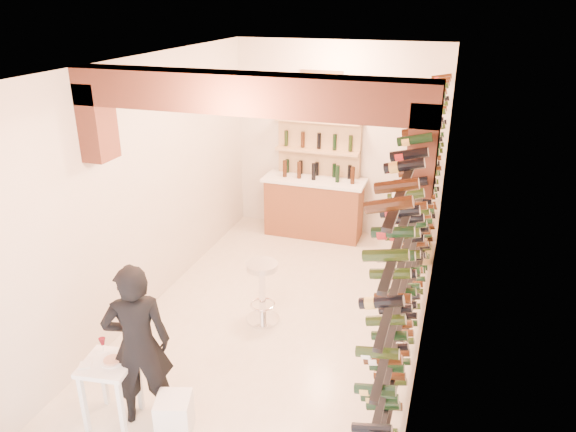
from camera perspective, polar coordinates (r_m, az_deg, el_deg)
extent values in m
plane|color=beige|center=(7.07, -0.76, -10.68)|extent=(6.00, 6.00, 0.00)
cube|color=beige|center=(9.10, 5.29, 7.93)|extent=(3.50, 0.02, 3.20)
cube|color=beige|center=(3.94, -15.35, -13.48)|extent=(3.50, 0.02, 3.20)
cube|color=beige|center=(7.07, -14.42, 3.03)|extent=(0.02, 6.00, 3.20)
cube|color=beige|center=(6.05, 15.07, -0.35)|extent=(0.02, 6.00, 3.20)
cube|color=#A05338|center=(5.96, -0.92, 16.05)|extent=(3.50, 6.00, 0.02)
cube|color=brown|center=(5.06, -4.65, 12.78)|extent=(3.50, 0.35, 0.36)
cube|color=brown|center=(5.94, -19.46, 9.38)|extent=(0.24, 0.35, 0.80)
cube|color=brown|center=(4.77, 14.06, 7.05)|extent=(0.24, 0.35, 0.80)
cube|color=black|center=(6.68, 12.51, -10.93)|extent=(0.06, 5.70, 0.03)
cube|color=black|center=(6.47, 12.81, -7.96)|extent=(0.06, 5.70, 0.03)
cube|color=black|center=(6.28, 13.12, -4.81)|extent=(0.06, 5.70, 0.03)
cube|color=black|center=(6.11, 13.44, -1.47)|extent=(0.06, 5.70, 0.03)
cube|color=black|center=(5.97, 13.78, 2.05)|extent=(0.06, 5.70, 0.03)
cube|color=black|center=(5.84, 14.14, 5.73)|extent=(0.06, 5.70, 0.03)
cube|color=black|center=(5.75, 14.52, 9.54)|extent=(0.06, 5.70, 0.03)
cube|color=brown|center=(9.19, 2.73, 0.81)|extent=(1.60, 0.55, 0.96)
cube|color=white|center=(9.02, 2.79, 3.79)|extent=(1.70, 0.62, 0.05)
cube|color=tan|center=(9.26, 3.23, 4.38)|extent=(1.40, 0.10, 2.00)
cube|color=tan|center=(9.36, 3.00, 1.00)|extent=(1.40, 0.28, 0.04)
cube|color=tan|center=(9.19, 3.07, 3.90)|extent=(1.40, 0.28, 0.04)
cube|color=tan|center=(9.04, 3.13, 6.91)|extent=(1.40, 0.28, 0.04)
cube|color=tan|center=(8.92, 3.20, 10.01)|extent=(1.40, 0.28, 0.04)
cube|color=brown|center=(8.97, 3.52, 13.32)|extent=(0.70, 0.04, 0.55)
cube|color=#99998C|center=(8.95, 3.48, 13.30)|extent=(0.60, 0.01, 0.45)
cube|color=white|center=(5.50, -18.47, -14.56)|extent=(0.52, 0.52, 0.04)
cube|color=white|center=(5.67, -20.71, -18.03)|extent=(0.04, 0.04, 0.63)
cube|color=white|center=(5.51, -17.15, -18.87)|extent=(0.04, 0.04, 0.63)
cube|color=white|center=(5.91, -18.85, -15.83)|extent=(0.04, 0.04, 0.63)
cube|color=white|center=(5.76, -15.42, -16.54)|extent=(0.04, 0.04, 0.63)
cylinder|color=white|center=(5.47, -18.00, -14.34)|extent=(0.22, 0.22, 0.01)
cylinder|color=#BF7266|center=(5.47, -18.02, -14.21)|extent=(0.16, 0.16, 0.02)
cube|color=white|center=(5.51, -20.57, -14.48)|extent=(0.15, 0.15, 0.01)
cylinder|color=white|center=(5.65, -18.84, -13.28)|extent=(0.06, 0.06, 0.00)
cylinder|color=white|center=(5.62, -18.89, -12.92)|extent=(0.01, 0.01, 0.08)
cone|color=#4F0610|center=(5.59, -18.97, -12.40)|extent=(0.07, 0.07, 0.07)
cube|color=white|center=(5.51, -11.87, -19.86)|extent=(0.40, 0.40, 0.40)
imported|color=black|center=(5.35, -15.53, -12.96)|extent=(0.73, 0.66, 1.67)
cylinder|color=silver|center=(7.03, -2.67, -10.79)|extent=(0.42, 0.42, 0.03)
cylinder|color=silver|center=(6.83, -2.72, -8.17)|extent=(0.08, 0.08, 0.73)
cylinder|color=silver|center=(6.64, -2.78, -5.28)|extent=(0.40, 0.40, 0.07)
torus|color=silver|center=(6.91, -2.70, -9.29)|extent=(0.32, 0.32, 0.03)
cube|color=tan|center=(8.65, 12.82, -3.48)|extent=(0.65, 0.54, 0.33)
cube|color=tan|center=(8.53, 12.99, -1.68)|extent=(0.46, 0.32, 0.26)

